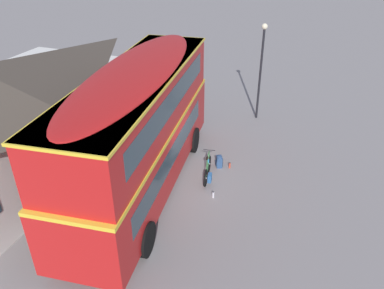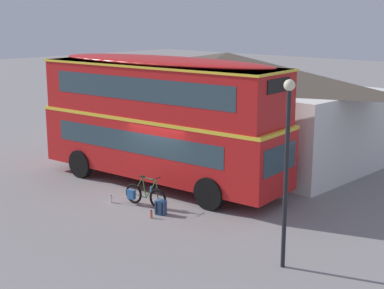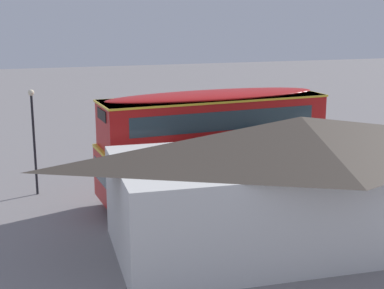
# 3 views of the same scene
# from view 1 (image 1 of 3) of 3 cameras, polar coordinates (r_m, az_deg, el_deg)

# --- Properties ---
(ground_plane) EXTENTS (120.00, 120.00, 0.00)m
(ground_plane) POSITION_cam_1_polar(r_m,az_deg,el_deg) (15.10, -2.37, -5.06)
(ground_plane) COLOR gray
(double_decker_bus) EXTENTS (10.20, 3.41, 4.79)m
(double_decker_bus) POSITION_cam_1_polar(r_m,az_deg,el_deg) (13.29, -7.85, 2.75)
(double_decker_bus) COLOR black
(double_decker_bus) RESTS_ON ground
(touring_bicycle) EXTENTS (1.69, 0.62, 1.04)m
(touring_bicycle) POSITION_cam_1_polar(r_m,az_deg,el_deg) (14.85, 2.36, -3.97)
(touring_bicycle) COLOR black
(touring_bicycle) RESTS_ON ground
(backpack_on_ground) EXTENTS (0.40, 0.36, 0.51)m
(backpack_on_ground) POSITION_cam_1_polar(r_m,az_deg,el_deg) (15.68, 4.09, -2.47)
(backpack_on_ground) COLOR #2D4C7A
(backpack_on_ground) RESTS_ON ground
(water_bottle_clear_plastic) EXTENTS (0.08, 0.08, 0.26)m
(water_bottle_clear_plastic) POSITION_cam_1_polar(r_m,az_deg,el_deg) (14.05, 3.19, -7.52)
(water_bottle_clear_plastic) COLOR silver
(water_bottle_clear_plastic) RESTS_ON ground
(water_bottle_red_squeeze) EXTENTS (0.08, 0.08, 0.26)m
(water_bottle_red_squeeze) POSITION_cam_1_polar(r_m,az_deg,el_deg) (15.70, 5.67, -3.13)
(water_bottle_red_squeeze) COLOR #D84C33
(water_bottle_red_squeeze) RESTS_ON ground
(street_lamp) EXTENTS (0.28, 0.28, 4.77)m
(street_lamp) POSITION_cam_1_polar(r_m,az_deg,el_deg) (18.97, 10.34, 12.00)
(street_lamp) COLOR black
(street_lamp) RESTS_ON ground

